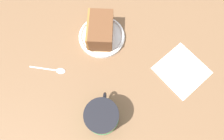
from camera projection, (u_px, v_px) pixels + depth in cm
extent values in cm
cube|color=brown|center=(126.00, 65.00, 66.83)|extent=(155.36, 155.36, 3.87)
cylinder|color=white|center=(102.00, 37.00, 67.49)|extent=(15.33, 15.33, 1.19)
torus|color=white|center=(102.00, 35.00, 66.59)|extent=(14.82, 14.82, 0.72)
cube|color=#9E662D|center=(102.00, 35.00, 66.65)|extent=(10.89, 13.44, 0.60)
cube|color=brown|center=(101.00, 30.00, 63.40)|extent=(10.89, 13.44, 6.30)
cube|color=#9E662D|center=(89.00, 30.00, 63.46)|extent=(4.62, 11.10, 6.30)
cylinder|color=black|center=(103.00, 117.00, 54.67)|extent=(9.11, 9.11, 9.20)
cylinder|color=green|center=(103.00, 118.00, 56.49)|extent=(9.29, 9.29, 2.99)
cylinder|color=brown|center=(103.00, 116.00, 51.79)|extent=(8.02, 8.02, 0.40)
torus|color=black|center=(104.00, 101.00, 56.19)|extent=(2.36, 4.88, 4.88)
ellipsoid|color=silver|center=(60.00, 71.00, 63.66)|extent=(3.40, 2.68, 0.80)
cylinder|color=silver|center=(43.00, 68.00, 64.09)|extent=(8.53, 2.63, 0.50)
cube|color=white|center=(182.00, 70.00, 63.81)|extent=(18.73, 18.69, 0.60)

